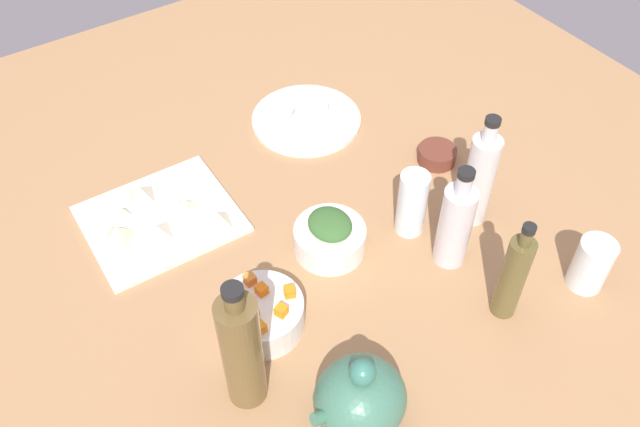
% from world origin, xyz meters
% --- Properties ---
extents(tabletop, '(1.90, 1.90, 0.03)m').
position_xyz_m(tabletop, '(0.00, 0.00, 0.01)').
color(tabletop, '#A6794F').
rests_on(tabletop, ground).
extents(cutting_board, '(0.29, 0.26, 0.01)m').
position_xyz_m(cutting_board, '(0.25, -0.20, 0.03)').
color(cutting_board, silver).
rests_on(cutting_board, tabletop).
extents(plate_tofu, '(0.25, 0.25, 0.01)m').
position_xyz_m(plate_tofu, '(-0.16, -0.30, 0.04)').
color(plate_tofu, white).
rests_on(plate_tofu, tabletop).
extents(bowl_greens, '(0.14, 0.14, 0.06)m').
position_xyz_m(bowl_greens, '(0.01, 0.05, 0.06)').
color(bowl_greens, white).
rests_on(bowl_greens, tabletop).
extents(bowl_carrots, '(0.15, 0.15, 0.06)m').
position_xyz_m(bowl_carrots, '(0.21, 0.13, 0.06)').
color(bowl_carrots, white).
rests_on(bowl_carrots, tabletop).
extents(bowl_small_side, '(0.08, 0.08, 0.03)m').
position_xyz_m(bowl_small_side, '(-0.32, -0.03, 0.05)').
color(bowl_small_side, brown).
rests_on(bowl_small_side, tabletop).
extents(teapot, '(0.16, 0.14, 0.16)m').
position_xyz_m(teapot, '(0.17, 0.36, 0.09)').
color(teapot, '#3F745C').
rests_on(teapot, tabletop).
extents(bottle_0, '(0.06, 0.06, 0.28)m').
position_xyz_m(bottle_0, '(0.29, 0.22, 0.15)').
color(bottle_0, brown).
rests_on(bottle_0, tabletop).
extents(bottle_1, '(0.06, 0.06, 0.25)m').
position_xyz_m(bottle_1, '(-0.27, 0.14, 0.14)').
color(bottle_1, silver).
rests_on(bottle_1, tabletop).
extents(bottle_2, '(0.06, 0.06, 0.22)m').
position_xyz_m(bottle_2, '(-0.17, 0.19, 0.12)').
color(bottle_2, silver).
rests_on(bottle_2, tabletop).
extents(bottle_3, '(0.04, 0.04, 0.22)m').
position_xyz_m(bottle_3, '(-0.17, 0.33, 0.13)').
color(bottle_3, brown).
rests_on(bottle_3, tabletop).
extents(drinking_glass_0, '(0.07, 0.07, 0.11)m').
position_xyz_m(drinking_glass_0, '(-0.33, 0.37, 0.08)').
color(drinking_glass_0, white).
rests_on(drinking_glass_0, tabletop).
extents(drinking_glass_1, '(0.06, 0.06, 0.14)m').
position_xyz_m(drinking_glass_1, '(-0.15, 0.09, 0.10)').
color(drinking_glass_1, white).
rests_on(drinking_glass_1, tabletop).
extents(carrot_cube_0, '(0.02, 0.02, 0.02)m').
position_xyz_m(carrot_cube_0, '(0.25, 0.12, 0.10)').
color(carrot_cube_0, orange).
rests_on(carrot_cube_0, bowl_carrots).
extents(carrot_cube_1, '(0.02, 0.02, 0.02)m').
position_xyz_m(carrot_cube_1, '(0.19, 0.11, 0.10)').
color(carrot_cube_1, orange).
rests_on(carrot_cube_1, bowl_carrots).
extents(carrot_cube_2, '(0.02, 0.02, 0.02)m').
position_xyz_m(carrot_cube_2, '(0.15, 0.14, 0.10)').
color(carrot_cube_2, orange).
rests_on(carrot_cube_2, bowl_carrots).
extents(carrot_cube_3, '(0.02, 0.02, 0.02)m').
position_xyz_m(carrot_cube_3, '(0.23, 0.17, 0.10)').
color(carrot_cube_3, orange).
rests_on(carrot_cube_3, bowl_carrots).
extents(carrot_cube_4, '(0.02, 0.02, 0.02)m').
position_xyz_m(carrot_cube_4, '(0.23, 0.08, 0.10)').
color(carrot_cube_4, orange).
rests_on(carrot_cube_4, bowl_carrots).
extents(carrot_cube_5, '(0.02, 0.02, 0.02)m').
position_xyz_m(carrot_cube_5, '(0.19, 0.16, 0.10)').
color(carrot_cube_5, orange).
rests_on(carrot_cube_5, bowl_carrots).
extents(carrot_cube_6, '(0.02, 0.02, 0.02)m').
position_xyz_m(carrot_cube_6, '(0.23, 0.14, 0.10)').
color(carrot_cube_6, orange).
rests_on(carrot_cube_6, bowl_carrots).
extents(carrot_cube_7, '(0.02, 0.02, 0.02)m').
position_xyz_m(carrot_cube_7, '(0.20, 0.08, 0.10)').
color(carrot_cube_7, orange).
rests_on(carrot_cube_7, bowl_carrots).
extents(chopped_greens_mound, '(0.08, 0.09, 0.03)m').
position_xyz_m(chopped_greens_mound, '(0.01, 0.05, 0.10)').
color(chopped_greens_mound, '#38632E').
rests_on(chopped_greens_mound, bowl_greens).
extents(tofu_cube_0, '(0.03, 0.03, 0.02)m').
position_xyz_m(tofu_cube_0, '(-0.18, -0.29, 0.05)').
color(tofu_cube_0, '#F4EECB').
rests_on(tofu_cube_0, plate_tofu).
extents(tofu_cube_1, '(0.03, 0.03, 0.02)m').
position_xyz_m(tofu_cube_1, '(-0.14, -0.29, 0.05)').
color(tofu_cube_1, white).
rests_on(tofu_cube_1, plate_tofu).
extents(tofu_cube_2, '(0.03, 0.03, 0.02)m').
position_xyz_m(tofu_cube_2, '(-0.16, -0.25, 0.05)').
color(tofu_cube_2, white).
rests_on(tofu_cube_2, plate_tofu).
extents(tofu_cube_3, '(0.02, 0.02, 0.02)m').
position_xyz_m(tofu_cube_3, '(-0.18, -0.34, 0.05)').
color(tofu_cube_3, '#F9EDCC').
rests_on(tofu_cube_3, plate_tofu).
extents(tofu_cube_4, '(0.03, 0.03, 0.02)m').
position_xyz_m(tofu_cube_4, '(-0.13, -0.32, 0.05)').
color(tofu_cube_4, white).
rests_on(tofu_cube_4, plate_tofu).
extents(tofu_cube_5, '(0.03, 0.03, 0.02)m').
position_xyz_m(tofu_cube_5, '(-0.21, -0.30, 0.05)').
color(tofu_cube_5, white).
rests_on(tofu_cube_5, plate_tofu).
extents(dumpling_0, '(0.08, 0.07, 0.03)m').
position_xyz_m(dumpling_0, '(0.27, -0.16, 0.05)').
color(dumpling_0, beige).
rests_on(dumpling_0, cutting_board).
extents(dumpling_1, '(0.04, 0.04, 0.03)m').
position_xyz_m(dumpling_1, '(0.20, -0.19, 0.05)').
color(dumpling_1, beige).
rests_on(dumpling_1, cutting_board).
extents(dumpling_2, '(0.07, 0.07, 0.03)m').
position_xyz_m(dumpling_2, '(0.26, -0.27, 0.06)').
color(dumpling_2, beige).
rests_on(dumpling_2, cutting_board).
extents(dumpling_3, '(0.05, 0.06, 0.03)m').
position_xyz_m(dumpling_3, '(0.34, -0.19, 0.06)').
color(dumpling_3, beige).
rests_on(dumpling_3, cutting_board).
extents(dumpling_4, '(0.07, 0.07, 0.03)m').
position_xyz_m(dumpling_4, '(0.16, -0.12, 0.05)').
color(dumpling_4, beige).
rests_on(dumpling_4, cutting_board).
extents(dumpling_5, '(0.06, 0.05, 0.03)m').
position_xyz_m(dumpling_5, '(0.31, -0.24, 0.05)').
color(dumpling_5, beige).
rests_on(dumpling_5, cutting_board).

